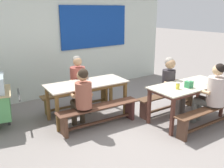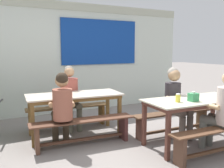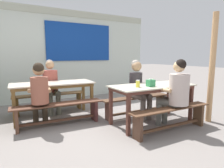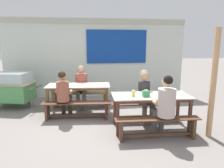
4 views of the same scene
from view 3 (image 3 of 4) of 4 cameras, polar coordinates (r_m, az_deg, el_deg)
ground_plane at (r=3.90m, az=-3.56°, el=-12.01°), size 40.00×40.00×0.00m
backdrop_wall at (r=6.24m, az=-15.47°, el=8.83°), size 6.37×0.23×2.74m
dining_table_far at (r=4.36m, az=-16.93°, el=-0.66°), size 1.76×0.86×0.78m
dining_table_near at (r=3.94m, az=11.74°, el=-1.40°), size 1.73×0.83×0.78m
bench_far_back at (r=4.95m, az=-17.75°, el=-4.34°), size 1.69×0.43×0.44m
bench_far_front at (r=3.94m, az=-15.39°, el=-7.62°), size 1.74×0.45×0.44m
bench_near_back at (r=4.43m, az=7.13°, el=-5.53°), size 1.66×0.34×0.44m
bench_near_front at (r=3.66m, az=16.98°, el=-9.12°), size 1.71×0.32×0.44m
person_right_near_table at (r=4.27m, az=7.63°, el=-0.27°), size 0.40×0.56×1.27m
person_near_front at (r=3.71m, az=18.26°, el=-1.81°), size 0.48×0.60×1.30m
person_left_back_turned at (r=3.87m, az=-20.50°, el=-1.94°), size 0.46×0.56×1.24m
person_center_facing at (r=4.82m, az=-17.46°, el=0.30°), size 0.47×0.58×1.26m
tissue_box at (r=3.73m, az=11.28°, el=0.29°), size 0.14×0.12×0.15m
condiment_jar at (r=3.61m, az=7.59°, el=0.10°), size 0.07×0.07×0.13m
wooden_support_post at (r=4.39m, az=27.30°, el=4.03°), size 0.11×0.11×2.19m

